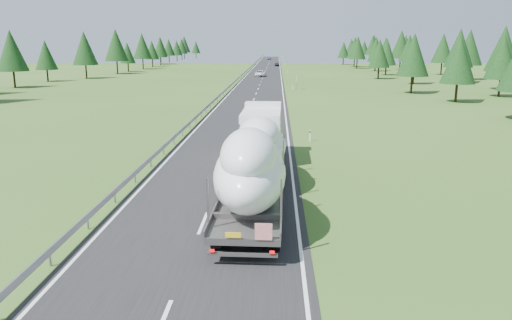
{
  "coord_description": "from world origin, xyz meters",
  "views": [
    {
      "loc": [
        3.52,
        -13.75,
        8.57
      ],
      "look_at": [
        2.41,
        13.02,
        2.23
      ],
      "focal_mm": 35.0,
      "sensor_mm": 36.0,
      "label": 1
    }
  ],
  "objects_px": {
    "boat_truck": "(257,151)",
    "distant_car_blue": "(269,58)",
    "distant_car_dark": "(277,64)",
    "highway_sign": "(297,80)",
    "distant_van": "(260,73)"
  },
  "relations": [
    {
      "from": "boat_truck",
      "to": "distant_van",
      "type": "xyz_separation_m",
      "value": [
        -3.17,
        102.2,
        -1.78
      ]
    },
    {
      "from": "highway_sign",
      "to": "distant_car_dark",
      "type": "distance_m",
      "value": 93.1
    },
    {
      "from": "distant_van",
      "to": "highway_sign",
      "type": "bearing_deg",
      "value": -75.95
    },
    {
      "from": "highway_sign",
      "to": "boat_truck",
      "type": "distance_m",
      "value": 66.34
    },
    {
      "from": "distant_car_dark",
      "to": "distant_car_blue",
      "type": "distance_m",
      "value": 68.14
    },
    {
      "from": "boat_truck",
      "to": "distant_car_blue",
      "type": "height_order",
      "value": "boat_truck"
    },
    {
      "from": "highway_sign",
      "to": "distant_car_blue",
      "type": "height_order",
      "value": "highway_sign"
    },
    {
      "from": "boat_truck",
      "to": "distant_van",
      "type": "height_order",
      "value": "boat_truck"
    },
    {
      "from": "distant_car_dark",
      "to": "highway_sign",
      "type": "bearing_deg",
      "value": -92.71
    },
    {
      "from": "boat_truck",
      "to": "distant_car_dark",
      "type": "relative_size",
      "value": 5.64
    },
    {
      "from": "highway_sign",
      "to": "boat_truck",
      "type": "height_order",
      "value": "boat_truck"
    },
    {
      "from": "highway_sign",
      "to": "distant_car_dark",
      "type": "height_order",
      "value": "highway_sign"
    },
    {
      "from": "boat_truck",
      "to": "distant_car_blue",
      "type": "bearing_deg",
      "value": 90.7
    },
    {
      "from": "distant_car_dark",
      "to": "distant_car_blue",
      "type": "height_order",
      "value": "distant_car_blue"
    },
    {
      "from": "distant_car_dark",
      "to": "distant_car_blue",
      "type": "xyz_separation_m",
      "value": [
        -3.84,
        68.04,
        0.06
      ]
    }
  ]
}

